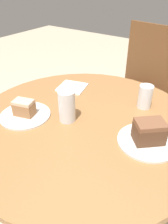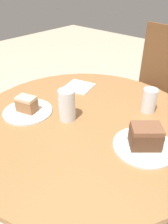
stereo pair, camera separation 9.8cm
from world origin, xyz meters
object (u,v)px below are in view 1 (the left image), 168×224
cake_slice_far (149,131)px  glass_water (145,98)px  glass_lemonade (67,108)px  plate_near (25,115)px  chair (140,88)px  cake_slice_near (24,108)px  plate_far (147,141)px

cake_slice_far → glass_water: size_ratio=1.20×
cake_slice_far → glass_lemonade: glass_lemonade is taller
plate_near → glass_lemonade: glass_lemonade is taller
chair → cake_slice_near: 1.05m
cake_slice_near → glass_water: 0.58m
chair → cake_slice_near: chair is taller
glass_lemonade → glass_water: 0.39m
plate_near → chair: bearing=79.9°
plate_near → glass_water: (0.42, 0.40, 0.05)m
cake_slice_near → plate_far: bearing=15.5°
plate_far → cake_slice_near: 0.56m
chair → cake_slice_near: (-0.18, -1.00, 0.26)m
cake_slice_far → cake_slice_near: bearing=-164.5°
chair → plate_far: bearing=-58.0°
chair → cake_slice_near: bearing=-90.8°
plate_far → cake_slice_near: (-0.54, -0.15, 0.04)m
plate_near → cake_slice_far: cake_slice_far is taller
cake_slice_near → glass_lemonade: glass_lemonade is taller
chair → cake_slice_near: size_ratio=9.17×
cake_slice_near → cake_slice_far: bearing=15.5°
glass_water → plate_near: bearing=-136.6°
glass_water → glass_lemonade: bearing=-128.1°
chair → plate_far: chair is taller
chair → plate_near: 1.04m
plate_far → cake_slice_far: cake_slice_far is taller
cake_slice_far → glass_lemonade: (-0.36, -0.06, 0.01)m
glass_water → cake_slice_near: bearing=-136.6°
chair → glass_water: bearing=-59.0°
plate_near → cake_slice_far: (0.54, 0.15, 0.05)m
plate_near → cake_slice_near: cake_slice_near is taller
plate_far → glass_lemonade: (-0.36, -0.06, 0.06)m
chair → plate_far: size_ratio=4.05×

